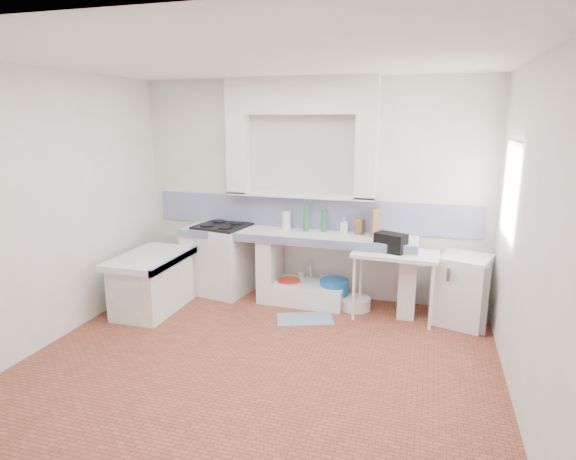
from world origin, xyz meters
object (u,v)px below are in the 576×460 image
(stove, at_px, (223,260))
(side_table, at_px, (394,285))
(sink, at_px, (307,294))
(fridge, at_px, (463,290))

(stove, bearing_deg, side_table, 4.30)
(sink, distance_m, side_table, 1.14)
(stove, xyz_separation_m, sink, (1.17, -0.04, -0.34))
(stove, height_order, fridge, stove)
(sink, height_order, side_table, side_table)
(sink, height_order, fridge, fridge)
(stove, relative_size, side_table, 0.94)
(sink, bearing_deg, side_table, -7.35)
(stove, xyz_separation_m, side_table, (2.26, -0.22, -0.05))
(stove, height_order, side_table, stove)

